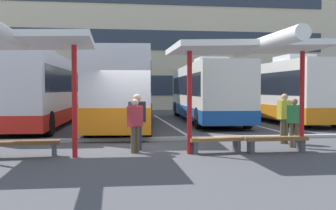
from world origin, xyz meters
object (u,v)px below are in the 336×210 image
(waiting_passenger_2, at_px, (135,122))
(coach_bus_4, at_px, (283,92))
(coach_bus_2, at_px, (126,92))
(waiting_shelter_1, at_px, (250,49))
(waiting_shelter_0, at_px, (18,43))
(bench_2, at_px, (276,141))
(waiting_passenger_3, at_px, (294,120))
(bench_0, at_px, (24,145))
(waiting_passenger_1, at_px, (137,118))
(waiting_passenger_0, at_px, (284,115))
(bench_1, at_px, (216,141))
(coach_bus_3, at_px, (206,93))
(coach_bus_1, at_px, (42,91))

(waiting_passenger_2, bearing_deg, coach_bus_4, 48.57)
(coach_bus_2, relative_size, waiting_shelter_1, 2.56)
(waiting_shelter_0, relative_size, bench_2, 2.65)
(coach_bus_2, distance_m, waiting_shelter_1, 9.63)
(waiting_shelter_1, relative_size, waiting_passenger_3, 3.14)
(bench_0, xyz_separation_m, waiting_passenger_1, (3.13, 0.91, 0.65))
(coach_bus_2, height_order, waiting_passenger_1, coach_bus_2)
(bench_2, height_order, waiting_passenger_0, waiting_passenger_0)
(bench_1, distance_m, waiting_passenger_1, 2.48)
(bench_2, distance_m, waiting_passenger_0, 2.14)
(coach_bus_4, distance_m, waiting_shelter_0, 16.38)
(waiting_shelter_0, xyz_separation_m, bench_1, (5.36, 0.52, -2.71))
(waiting_passenger_0, bearing_deg, coach_bus_3, 92.39)
(coach_bus_4, distance_m, waiting_shelter_1, 12.37)
(bench_1, distance_m, waiting_passenger_2, 2.41)
(coach_bus_4, relative_size, bench_2, 5.55)
(waiting_shelter_1, bearing_deg, waiting_passenger_0, 46.29)
(waiting_passenger_3, bearing_deg, coach_bus_1, 136.64)
(waiting_shelter_0, height_order, bench_2, waiting_shelter_0)
(coach_bus_1, relative_size, waiting_passenger_3, 7.76)
(bench_0, relative_size, bench_2, 1.02)
(waiting_passenger_0, relative_size, waiting_passenger_2, 1.08)
(coach_bus_3, relative_size, waiting_shelter_0, 2.50)
(bench_1, bearing_deg, waiting_shelter_0, -174.43)
(coach_bus_4, xyz_separation_m, waiting_shelter_0, (-12.03, -11.03, 1.35))
(waiting_passenger_0, height_order, waiting_passenger_3, waiting_passenger_0)
(waiting_shelter_1, distance_m, bench_2, 2.80)
(coach_bus_1, bearing_deg, waiting_passenger_0, -39.87)
(waiting_shelter_0, distance_m, bench_1, 6.03)
(coach_bus_2, distance_m, waiting_passenger_1, 7.83)
(waiting_shelter_1, height_order, waiting_passenger_2, waiting_shelter_1)
(bench_2, bearing_deg, waiting_shelter_1, -164.14)
(coach_bus_4, xyz_separation_m, waiting_passenger_3, (-3.92, -9.78, -0.80))
(coach_bus_4, distance_m, waiting_passenger_1, 13.15)
(coach_bus_1, xyz_separation_m, waiting_passenger_3, (9.16, -8.65, -0.86))
(coach_bus_3, bearing_deg, waiting_passenger_0, -87.61)
(coach_bus_3, distance_m, waiting_passenger_1, 11.72)
(coach_bus_2, relative_size, waiting_passenger_2, 7.98)
(waiting_passenger_3, bearing_deg, bench_0, -174.49)
(bench_2, bearing_deg, waiting_passenger_3, 41.16)
(bench_2, distance_m, waiting_passenger_3, 1.37)
(bench_0, bearing_deg, coach_bus_2, 70.61)
(bench_0, distance_m, waiting_passenger_0, 8.39)
(coach_bus_1, distance_m, bench_1, 11.45)
(waiting_shelter_1, bearing_deg, waiting_passenger_3, 30.40)
(waiting_shelter_1, bearing_deg, bench_1, 158.47)
(coach_bus_2, relative_size, waiting_shelter_0, 2.52)
(waiting_passenger_1, bearing_deg, waiting_passenger_0, 9.08)
(coach_bus_2, relative_size, bench_0, 6.52)
(coach_bus_2, height_order, waiting_passenger_3, coach_bus_2)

